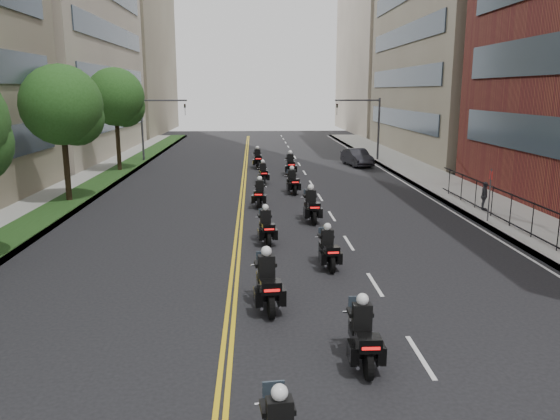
% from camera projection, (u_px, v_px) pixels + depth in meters
% --- Properties ---
extents(sidewalk_right, '(4.00, 90.00, 0.15)m').
position_uv_depth(sidewalk_right, '(465.00, 195.00, 32.99)').
color(sidewalk_right, gray).
rests_on(sidewalk_right, ground).
extents(sidewalk_left, '(4.00, 90.00, 0.15)m').
position_uv_depth(sidewalk_left, '(61.00, 198.00, 31.84)').
color(sidewalk_left, gray).
rests_on(sidewalk_left, ground).
extents(grass_strip, '(2.00, 90.00, 0.04)m').
position_uv_depth(grass_strip, '(75.00, 197.00, 31.86)').
color(grass_strip, '#1D3B15').
rests_on(grass_strip, sidewalk_left).
extents(building_right_far, '(15.00, 28.00, 26.00)m').
position_uv_depth(building_right_far, '(400.00, 45.00, 82.37)').
color(building_right_far, gray).
rests_on(building_right_far, ground).
extents(building_left_far, '(16.00, 28.00, 26.00)m').
position_uv_depth(building_left_far, '(108.00, 44.00, 80.30)').
color(building_left_far, '#7B6F5A').
rests_on(building_left_far, ground).
extents(street_trees, '(4.40, 38.40, 7.98)m').
position_uv_depth(street_trees, '(25.00, 116.00, 24.57)').
color(street_trees, '#312416').
rests_on(street_trees, ground).
extents(traffic_signal_right, '(4.09, 0.20, 5.60)m').
position_uv_depth(traffic_signal_right, '(368.00, 120.00, 48.68)').
color(traffic_signal_right, '#3F3F44').
rests_on(traffic_signal_right, ground).
extents(traffic_signal_left, '(4.09, 0.20, 5.60)m').
position_uv_depth(traffic_signal_left, '(153.00, 120.00, 47.77)').
color(traffic_signal_left, '#3F3F44').
rests_on(traffic_signal_left, ground).
extents(motorcycle_1, '(0.52, 2.27, 1.68)m').
position_uv_depth(motorcycle_1, '(362.00, 337.00, 12.63)').
color(motorcycle_1, black).
rests_on(motorcycle_1, ground).
extents(motorcycle_2, '(0.70, 2.49, 1.84)m').
position_uv_depth(motorcycle_2, '(267.00, 284.00, 15.87)').
color(motorcycle_2, black).
rests_on(motorcycle_2, ground).
extents(motorcycle_3, '(0.57, 2.17, 1.60)m').
position_uv_depth(motorcycle_3, '(328.00, 250.00, 19.61)').
color(motorcycle_3, black).
rests_on(motorcycle_3, ground).
extents(motorcycle_4, '(0.65, 2.21, 1.63)m').
position_uv_depth(motorcycle_4, '(266.00, 228.00, 22.71)').
color(motorcycle_4, black).
rests_on(motorcycle_4, ground).
extents(motorcycle_5, '(0.63, 2.45, 1.81)m').
position_uv_depth(motorcycle_5, '(311.00, 207.00, 26.43)').
color(motorcycle_5, black).
rests_on(motorcycle_5, ground).
extents(motorcycle_6, '(0.61, 2.27, 1.68)m').
position_uv_depth(motorcycle_6, '(260.00, 195.00, 29.88)').
color(motorcycle_6, black).
rests_on(motorcycle_6, ground).
extents(motorcycle_7, '(0.69, 2.31, 1.70)m').
position_uv_depth(motorcycle_7, '(292.00, 183.00, 33.71)').
color(motorcycle_7, black).
rests_on(motorcycle_7, ground).
extents(motorcycle_8, '(0.58, 2.17, 1.60)m').
position_uv_depth(motorcycle_8, '(263.00, 174.00, 37.45)').
color(motorcycle_8, black).
rests_on(motorcycle_8, ground).
extents(motorcycle_9, '(0.58, 2.51, 1.85)m').
position_uv_depth(motorcycle_9, '(290.00, 166.00, 40.93)').
color(motorcycle_9, black).
rests_on(motorcycle_9, ground).
extents(motorcycle_10, '(0.62, 2.46, 1.82)m').
position_uv_depth(motorcycle_10, '(258.00, 159.00, 44.64)').
color(motorcycle_10, black).
rests_on(motorcycle_10, ground).
extents(parked_sedan, '(2.24, 4.57, 1.44)m').
position_uv_depth(parked_sedan, '(357.00, 157.00, 46.09)').
color(parked_sedan, black).
rests_on(parked_sedan, ground).
extents(pedestrian_c, '(0.59, 0.94, 1.49)m').
position_uv_depth(pedestrian_c, '(484.00, 196.00, 28.26)').
color(pedestrian_c, '#3F3F47').
rests_on(pedestrian_c, sidewalk_right).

